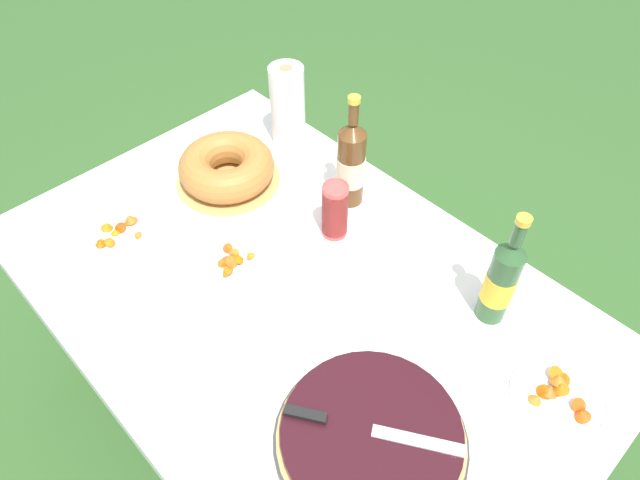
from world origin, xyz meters
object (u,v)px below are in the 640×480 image
object	(u,v)px
berry_tart	(371,437)
cider_bottle_amber	(351,164)
serving_knife	(358,427)
snack_plate_right	(559,396)
snack_plate_near	(116,233)
bundt_cake	(227,167)
paper_towel_roll	(288,106)
snack_plate_left	(234,265)
cup_stack	(335,210)
cider_bottle_green	(501,281)

from	to	relation	value
berry_tart	cider_bottle_amber	world-z (taller)	cider_bottle_amber
serving_knife	snack_plate_right	bearing A→B (deg)	25.24
berry_tart	snack_plate_near	xyz separation A→B (m)	(-0.91, -0.08, -0.02)
bundt_cake	cider_bottle_amber	bearing A→B (deg)	33.54
snack_plate_near	paper_towel_roll	bearing A→B (deg)	88.71
berry_tart	bundt_cake	world-z (taller)	bundt_cake
snack_plate_near	snack_plate_right	world-z (taller)	snack_plate_right
bundt_cake	snack_plate_left	xyz separation A→B (m)	(0.29, -0.20, -0.04)
berry_tart	cup_stack	bearing A→B (deg)	142.30
cider_bottle_amber	snack_plate_right	distance (m)	0.80
berry_tart	cider_bottle_amber	size ratio (longest dim) A/B	1.15
snack_plate_left	cup_stack	bearing A→B (deg)	71.58
bundt_cake	cider_bottle_amber	world-z (taller)	cider_bottle_amber
cider_bottle_green	snack_plate_near	distance (m)	1.04
cider_bottle_amber	serving_knife	bearing A→B (deg)	-44.57
snack_plate_right	paper_towel_roll	distance (m)	1.13
snack_plate_right	paper_towel_roll	world-z (taller)	paper_towel_roll
snack_plate_near	snack_plate_left	bearing A→B (deg)	27.23
cup_stack	snack_plate_left	distance (m)	0.31
bundt_cake	cider_bottle_green	xyz separation A→B (m)	(0.85, 0.16, 0.08)
berry_tart	serving_knife	xyz separation A→B (m)	(-0.02, -0.02, 0.04)
snack_plate_right	cider_bottle_green	bearing A→B (deg)	161.21
serving_knife	snack_plate_near	distance (m)	0.88
serving_knife	snack_plate_right	distance (m)	0.47
snack_plate_left	snack_plate_near	bearing A→B (deg)	-152.77
bundt_cake	snack_plate_left	distance (m)	0.36
bundt_cake	cup_stack	world-z (taller)	cup_stack
berry_tart	cup_stack	xyz separation A→B (m)	(-0.49, 0.38, 0.06)
snack_plate_near	snack_plate_right	xyz separation A→B (m)	(1.13, 0.45, 0.00)
cider_bottle_amber	cup_stack	bearing A→B (deg)	-62.56
cup_stack	cider_bottle_green	xyz separation A→B (m)	(0.47, 0.08, 0.04)
snack_plate_left	bundt_cake	bearing A→B (deg)	144.78
serving_knife	paper_towel_roll	world-z (taller)	paper_towel_roll
paper_towel_roll	cup_stack	bearing A→B (deg)	-25.01
serving_knife	snack_plate_near	xyz separation A→B (m)	(-0.88, -0.06, -0.05)
cup_stack	cider_bottle_amber	xyz separation A→B (m)	(-0.07, 0.13, 0.05)
berry_tart	paper_towel_roll	distance (m)	1.06
cup_stack	snack_plate_left	size ratio (longest dim) A/B	0.78
berry_tart	paper_towel_roll	xyz separation A→B (m)	(-0.89, 0.56, 0.11)
snack_plate_near	snack_plate_left	world-z (taller)	snack_plate_left
cider_bottle_amber	snack_plate_right	bearing A→B (deg)	-9.34
cup_stack	cider_bottle_amber	world-z (taller)	cider_bottle_amber
snack_plate_near	snack_plate_right	bearing A→B (deg)	21.92
cider_bottle_green	snack_plate_right	xyz separation A→B (m)	(0.24, -0.08, -0.12)
bundt_cake	cider_bottle_amber	distance (m)	0.39
cup_stack	snack_plate_right	size ratio (longest dim) A/B	0.82
cider_bottle_amber	paper_towel_roll	size ratio (longest dim) A/B	1.31
snack_plate_right	snack_plate_left	bearing A→B (deg)	-160.34
bundt_cake	snack_plate_near	distance (m)	0.37
bundt_cake	snack_plate_left	size ratio (longest dim) A/B	1.42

